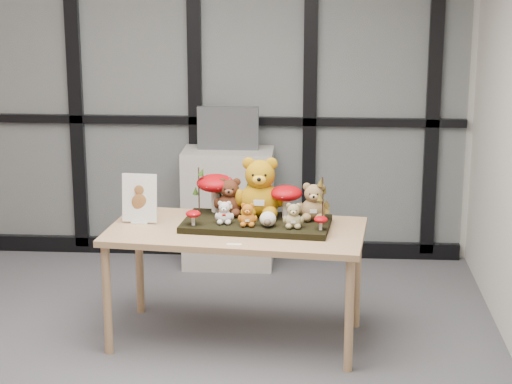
# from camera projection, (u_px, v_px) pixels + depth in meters

# --- Properties ---
(room_shell) EXTENTS (5.00, 5.00, 5.00)m
(room_shell) POSITION_uv_depth(u_px,v_px,m) (33.00, 82.00, 4.39)
(room_shell) COLOR beige
(room_shell) RESTS_ON floor
(glass_partition) EXTENTS (4.90, 0.06, 2.78)m
(glass_partition) POSITION_uv_depth(u_px,v_px,m) (134.00, 71.00, 6.84)
(glass_partition) COLOR #2D383F
(glass_partition) RESTS_ON floor
(display_table) EXTENTS (1.56, 0.90, 0.70)m
(display_table) POSITION_uv_depth(u_px,v_px,m) (236.00, 240.00, 5.44)
(display_table) COLOR tan
(display_table) RESTS_ON floor
(diorama_tray) EXTENTS (0.90, 0.52, 0.04)m
(diorama_tray) POSITION_uv_depth(u_px,v_px,m) (256.00, 224.00, 5.46)
(diorama_tray) COLOR black
(diorama_tray) RESTS_ON display_table
(bear_pooh_yellow) EXTENTS (0.33, 0.30, 0.39)m
(bear_pooh_yellow) POSITION_uv_depth(u_px,v_px,m) (260.00, 184.00, 5.51)
(bear_pooh_yellow) COLOR #B17B0D
(bear_pooh_yellow) RESTS_ON diorama_tray
(bear_brown_medium) EXTENTS (0.21, 0.19, 0.25)m
(bear_brown_medium) POSITION_uv_depth(u_px,v_px,m) (230.00, 194.00, 5.55)
(bear_brown_medium) COLOR #462112
(bear_brown_medium) RESTS_ON diorama_tray
(bear_tan_back) EXTENTS (0.20, 0.19, 0.24)m
(bear_tan_back) POSITION_uv_depth(u_px,v_px,m) (314.00, 199.00, 5.46)
(bear_tan_back) COLOR olive
(bear_tan_back) RESTS_ON diorama_tray
(bear_small_yellow) EXTENTS (0.12, 0.11, 0.15)m
(bear_small_yellow) POSITION_uv_depth(u_px,v_px,m) (248.00, 213.00, 5.34)
(bear_small_yellow) COLOR #B75F15
(bear_small_yellow) RESTS_ON diorama_tray
(bear_white_bow) EXTENTS (0.12, 0.11, 0.15)m
(bear_white_bow) POSITION_uv_depth(u_px,v_px,m) (224.00, 211.00, 5.39)
(bear_white_bow) COLOR silver
(bear_white_bow) RESTS_ON diorama_tray
(bear_beige_small) EXTENTS (0.13, 0.12, 0.16)m
(bear_beige_small) POSITION_uv_depth(u_px,v_px,m) (293.00, 214.00, 5.31)
(bear_beige_small) COLOR tan
(bear_beige_small) RESTS_ON diorama_tray
(plush_cream_hedgehog) EXTENTS (0.08, 0.07, 0.10)m
(plush_cream_hedgehog) POSITION_uv_depth(u_px,v_px,m) (268.00, 218.00, 5.34)
(plush_cream_hedgehog) COLOR #EDE5CF
(plush_cream_hedgehog) RESTS_ON diorama_tray
(mushroom_back_left) EXTENTS (0.23, 0.23, 0.25)m
(mushroom_back_left) POSITION_uv_depth(u_px,v_px,m) (216.00, 191.00, 5.61)
(mushroom_back_left) COLOR #93040A
(mushroom_back_left) RESTS_ON diorama_tray
(mushroom_back_right) EXTENTS (0.19, 0.19, 0.21)m
(mushroom_back_right) POSITION_uv_depth(u_px,v_px,m) (286.00, 200.00, 5.49)
(mushroom_back_right) COLOR #93040A
(mushroom_back_right) RESTS_ON diorama_tray
(mushroom_front_left) EXTENTS (0.09, 0.09, 0.10)m
(mushroom_front_left) POSITION_uv_depth(u_px,v_px,m) (193.00, 217.00, 5.36)
(mushroom_front_left) COLOR #93040A
(mushroom_front_left) RESTS_ON diorama_tray
(mushroom_front_right) EXTENTS (0.08, 0.08, 0.09)m
(mushroom_front_right) POSITION_uv_depth(u_px,v_px,m) (321.00, 222.00, 5.27)
(mushroom_front_right) COLOR #93040A
(mushroom_front_right) RESTS_ON diorama_tray
(sprig_green_far_left) EXTENTS (0.05, 0.05, 0.28)m
(sprig_green_far_left) POSITION_uv_depth(u_px,v_px,m) (199.00, 190.00, 5.58)
(sprig_green_far_left) COLOR #18350C
(sprig_green_far_left) RESTS_ON diorama_tray
(sprig_green_mid_left) EXTENTS (0.05, 0.05, 0.20)m
(sprig_green_mid_left) POSITION_uv_depth(u_px,v_px,m) (220.00, 195.00, 5.62)
(sprig_green_mid_left) COLOR #18350C
(sprig_green_mid_left) RESTS_ON diorama_tray
(sprig_dry_far_right) EXTENTS (0.05, 0.05, 0.26)m
(sprig_dry_far_right) POSITION_uv_depth(u_px,v_px,m) (322.00, 198.00, 5.45)
(sprig_dry_far_right) COLOR brown
(sprig_dry_far_right) RESTS_ON diorama_tray
(sprig_dry_mid_right) EXTENTS (0.05, 0.05, 0.19)m
(sprig_dry_mid_right) POSITION_uv_depth(u_px,v_px,m) (323.00, 209.00, 5.35)
(sprig_dry_mid_right) COLOR brown
(sprig_dry_mid_right) RESTS_ON diorama_tray
(sprig_green_centre) EXTENTS (0.05, 0.05, 0.21)m
(sprig_green_centre) POSITION_uv_depth(u_px,v_px,m) (252.00, 196.00, 5.60)
(sprig_green_centre) COLOR #18350C
(sprig_green_centre) RESTS_ON diorama_tray
(sign_holder) EXTENTS (0.21, 0.07, 0.30)m
(sign_holder) POSITION_uv_depth(u_px,v_px,m) (140.00, 200.00, 5.50)
(sign_holder) COLOR silver
(sign_holder) RESTS_ON display_table
(label_card) EXTENTS (0.08, 0.03, 0.00)m
(label_card) POSITION_uv_depth(u_px,v_px,m) (234.00, 244.00, 5.14)
(label_card) COLOR white
(label_card) RESTS_ON display_table
(cabinet) EXTENTS (0.66, 0.38, 0.88)m
(cabinet) POSITION_uv_depth(u_px,v_px,m) (228.00, 208.00, 6.82)
(cabinet) COLOR #B0A79D
(cabinet) RESTS_ON floor
(monitor) EXTENTS (0.44, 0.05, 0.31)m
(monitor) POSITION_uv_depth(u_px,v_px,m) (228.00, 128.00, 6.69)
(monitor) COLOR #494C50
(monitor) RESTS_ON cabinet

